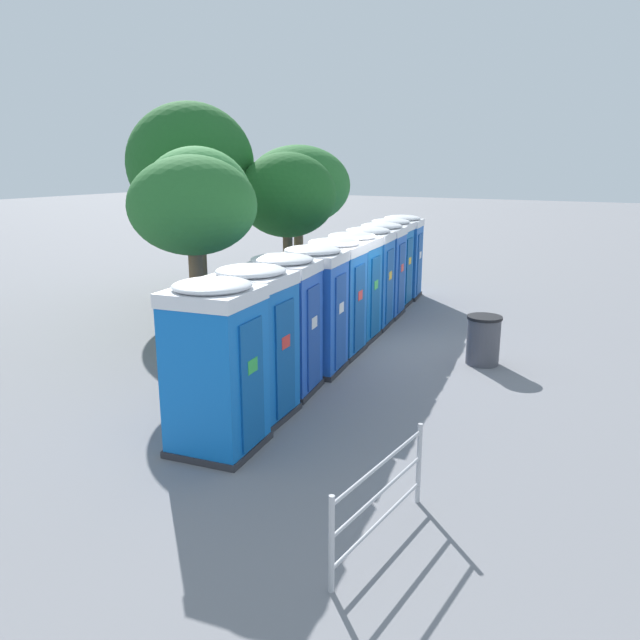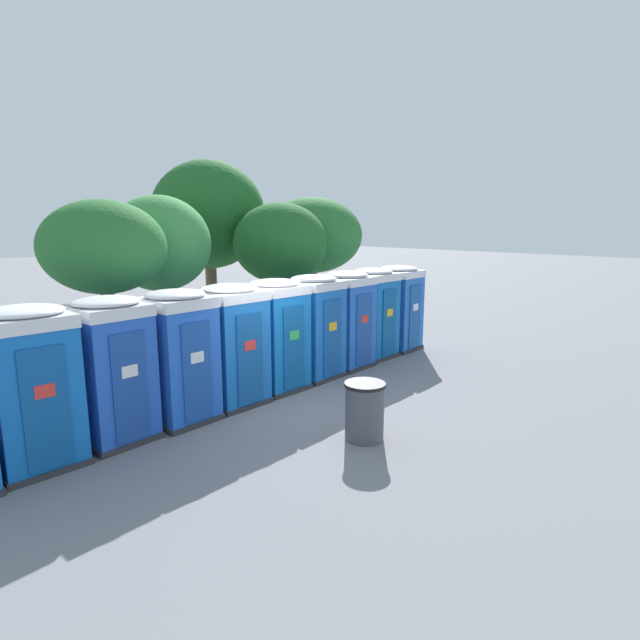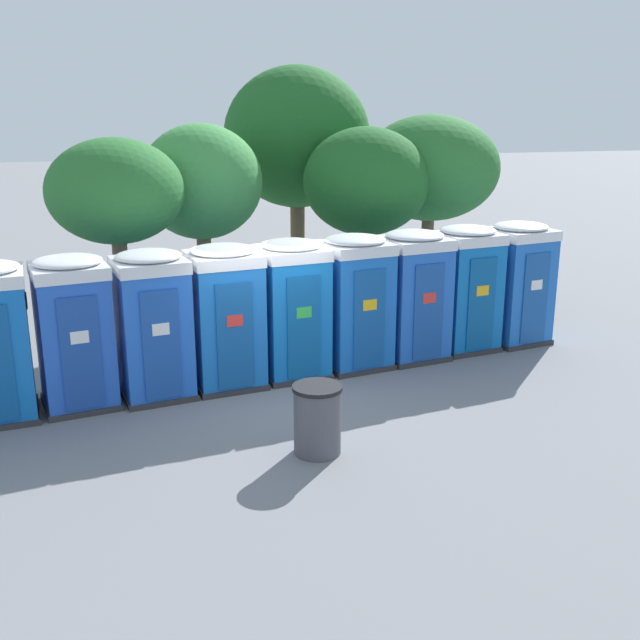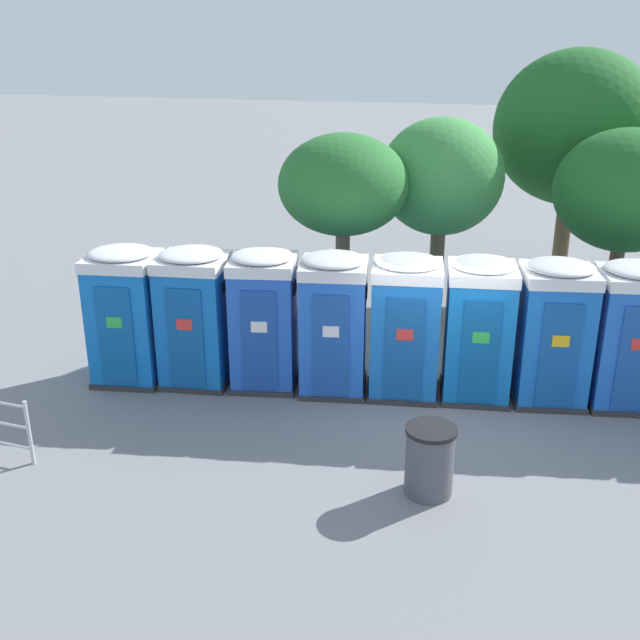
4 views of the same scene
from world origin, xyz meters
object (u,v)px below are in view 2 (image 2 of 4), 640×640
portapotty_1 (32,387)px  portapotty_6 (314,326)px  portapotty_9 (398,307)px  street_tree_3 (280,244)px  portapotty_2 (112,369)px  street_tree_1 (209,216)px  portapotty_4 (232,344)px  street_tree_4 (313,236)px  street_tree_2 (104,248)px  portapotty_3 (179,356)px  portapotty_7 (347,319)px  portapotty_8 (372,313)px  street_tree_0 (160,245)px  trash_can (365,411)px  portapotty_5 (276,334)px

portapotty_1 → portapotty_6: bearing=7.3°
portapotty_9 → street_tree_3: 4.04m
portapotty_2 → portapotty_9: 8.86m
street_tree_1 → street_tree_3: 3.01m
portapotty_6 → street_tree_3: bearing=67.5°
portapotty_1 → portapotty_4: 3.80m
portapotty_4 → street_tree_1: bearing=65.0°
portapotty_1 → street_tree_4: bearing=26.4°
portapotty_1 → street_tree_2: 4.05m
street_tree_2 → street_tree_4: street_tree_4 is taller
portapotty_3 → portapotty_7: 5.06m
street_tree_4 → portapotty_6: bearing=-129.3°
portapotty_1 → portapotty_4: bearing=7.0°
portapotty_8 → portapotty_9: 1.27m
portapotty_6 → street_tree_1: size_ratio=0.44×
portapotty_3 → street_tree_2: bearing=99.1°
street_tree_4 → street_tree_0: bearing=-175.2°
street_tree_1 → portapotty_4: bearing=-115.0°
portapotty_3 → trash_can: (2.06, -2.91, -0.76)m
portapotty_1 → portapotty_2: bearing=9.0°
portapotty_1 → portapotty_9: size_ratio=1.00×
portapotty_2 → portapotty_6: 5.07m
street_tree_3 → trash_can: street_tree_3 is taller
portapotty_6 → portapotty_9: same height
portapotty_6 → portapotty_9: size_ratio=1.00×
portapotty_1 → street_tree_0: 6.09m
portapotty_3 → portapotty_7: bearing=7.7°
portapotty_5 → portapotty_9: size_ratio=1.00×
street_tree_1 → street_tree_0: bearing=-138.3°
portapotty_8 → portapotty_1: bearing=-172.1°
portapotty_2 → street_tree_3: street_tree_3 is taller
portapotty_3 → portapotty_2: bearing=-175.8°
portapotty_5 → portapotty_7: same height
portapotty_7 → trash_can: 4.72m
portapotty_3 → portapotty_4: same height
portapotty_2 → portapotty_3: bearing=4.2°
portapotty_7 → street_tree_0: street_tree_0 is taller
trash_can → street_tree_2: bearing=114.2°
portapotty_7 → street_tree_2: size_ratio=0.60×
portapotty_7 → street_tree_3: size_ratio=0.58×
portapotty_5 → portapotty_7: size_ratio=1.00×
portapotty_4 → street_tree_4: size_ratio=0.55×
portapotty_6 → trash_can: portapotty_6 is taller
portapotty_3 → trash_can: size_ratio=2.47×
street_tree_0 → street_tree_3: bearing=-4.2°
portapotty_6 → trash_can: size_ratio=2.47×
portapotty_8 → street_tree_3: 3.53m
street_tree_4 → portapotty_8: bearing=-101.3°
portapotty_3 → street_tree_0: bearing=70.4°
portapotty_2 → portapotty_7: 6.33m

